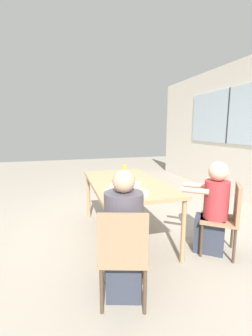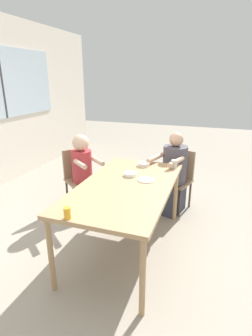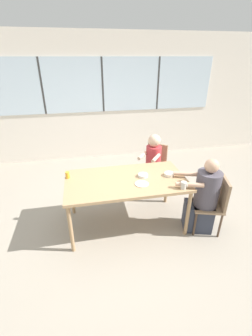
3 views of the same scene
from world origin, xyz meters
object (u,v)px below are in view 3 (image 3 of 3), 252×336
object	(u,v)px
person_man_blue_shirt	(152,165)
bowl_cereal	(169,174)
coffee_mug	(184,185)
chair_for_man_blue_shirt	(155,162)
person_woman_green_shirt	(203,200)
chair_for_woman_green_shirt	(215,201)
juice_glass	(68,175)
bowl_white_shallow	(143,175)

from	to	relation	value
person_man_blue_shirt	bowl_cereal	bearing A→B (deg)	125.48
coffee_mug	person_man_blue_shirt	bearing A→B (deg)	90.73
chair_for_man_blue_shirt	bowl_cereal	xyz separation A→B (m)	(-0.14, -1.00, 0.29)
chair_for_man_blue_shirt	bowl_cereal	distance (m)	1.05
person_woman_green_shirt	person_man_blue_shirt	distance (m)	1.24
person_woman_green_shirt	person_man_blue_shirt	world-z (taller)	person_woman_green_shirt
bowl_cereal	chair_for_woman_green_shirt	bearing A→B (deg)	-32.61
juice_glass	bowl_cereal	size ratio (longest dim) A/B	0.66
person_woman_green_shirt	chair_for_woman_green_shirt	bearing A→B (deg)	-90.00
chair_for_man_blue_shirt	bowl_white_shallow	world-z (taller)	chair_for_man_blue_shirt
coffee_mug	bowl_white_shallow	xyz separation A→B (m)	(-0.43, 0.42, -0.03)
chair_for_man_blue_shirt	bowl_cereal	bearing A→B (deg)	120.13
person_woman_green_shirt	person_man_blue_shirt	xyz separation A→B (m)	(-0.37, 1.18, 0.01)
person_man_blue_shirt	juice_glass	xyz separation A→B (m)	(-1.47, -0.65, 0.30)
chair_for_woman_green_shirt	chair_for_man_blue_shirt	distance (m)	1.43
bowl_cereal	coffee_mug	bearing A→B (deg)	-82.01
bowl_cereal	chair_for_man_blue_shirt	bearing A→B (deg)	82.29
person_man_blue_shirt	bowl_white_shallow	distance (m)	0.96
person_man_blue_shirt	juice_glass	distance (m)	1.63
coffee_mug	bowl_white_shallow	bearing A→B (deg)	135.76
bowl_white_shallow	bowl_cereal	xyz separation A→B (m)	(0.38, -0.05, 0.00)
chair_for_man_blue_shirt	juice_glass	distance (m)	1.78
chair_for_woman_green_shirt	coffee_mug	size ratio (longest dim) A/B	8.44
juice_glass	bowl_white_shallow	world-z (taller)	juice_glass
person_man_blue_shirt	coffee_mug	bearing A→B (deg)	128.58
chair_for_man_blue_shirt	bowl_cereal	world-z (taller)	chair_for_man_blue_shirt
chair_for_woman_green_shirt	bowl_cereal	distance (m)	0.73
bowl_cereal	person_woman_green_shirt	bearing A→B (deg)	-37.60
chair_for_man_blue_shirt	person_woman_green_shirt	size ratio (longest dim) A/B	0.75
person_man_blue_shirt	chair_for_man_blue_shirt	bearing A→B (deg)	-90.00
coffee_mug	juice_glass	world-z (taller)	coffee_mug
person_woman_green_shirt	bowl_cereal	bearing A→B (deg)	69.66
bowl_white_shallow	coffee_mug	bearing A→B (deg)	-44.24
chair_for_man_blue_shirt	person_woman_green_shirt	bearing A→B (deg)	139.40
person_woman_green_shirt	person_man_blue_shirt	size ratio (longest dim) A/B	1.03
chair_for_man_blue_shirt	person_man_blue_shirt	xyz separation A→B (m)	(-0.10, -0.13, 0.01)
bowl_white_shallow	bowl_cereal	world-z (taller)	bowl_cereal
chair_for_man_blue_shirt	coffee_mug	size ratio (longest dim) A/B	8.44
person_woman_green_shirt	bowl_cereal	xyz separation A→B (m)	(-0.40, 0.31, 0.28)
chair_for_woman_green_shirt	person_woman_green_shirt	world-z (taller)	person_woman_green_shirt
juice_glass	bowl_cereal	xyz separation A→B (m)	(1.43, -0.22, -0.03)
person_man_blue_shirt	coffee_mug	xyz separation A→B (m)	(0.02, -1.24, 0.30)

